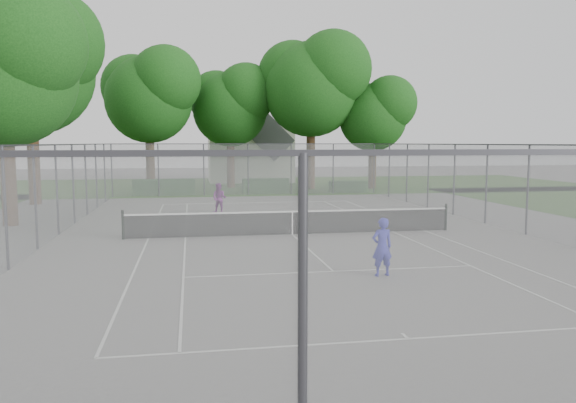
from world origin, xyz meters
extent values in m
plane|color=slate|center=(0.00, 0.00, 0.00)|extent=(120.00, 120.00, 0.00)
cube|color=#244A15|center=(0.00, 26.00, 0.00)|extent=(60.00, 20.00, 0.00)
cube|color=silver|center=(0.00, -11.88, 0.01)|extent=(10.97, 0.06, 0.01)
cube|color=silver|center=(0.00, 11.88, 0.01)|extent=(10.97, 0.06, 0.01)
cube|color=silver|center=(-5.49, 0.00, 0.01)|extent=(0.06, 23.77, 0.01)
cube|color=silver|center=(5.49, 0.00, 0.01)|extent=(0.06, 23.77, 0.01)
cube|color=silver|center=(-4.12, 0.00, 0.01)|extent=(0.06, 23.77, 0.01)
cube|color=silver|center=(4.12, 0.00, 0.01)|extent=(0.06, 23.77, 0.01)
cube|color=silver|center=(0.00, -6.40, 0.01)|extent=(8.23, 0.06, 0.01)
cube|color=silver|center=(0.00, 6.40, 0.01)|extent=(8.23, 0.06, 0.01)
cube|color=silver|center=(0.00, 0.00, 0.01)|extent=(0.06, 12.80, 0.01)
cube|color=silver|center=(0.00, -11.73, 0.01)|extent=(0.06, 0.30, 0.01)
cube|color=silver|center=(0.00, 11.73, 0.01)|extent=(0.06, 0.30, 0.01)
cylinder|color=black|center=(-6.39, 0.00, 0.55)|extent=(0.10, 0.10, 1.10)
cylinder|color=black|center=(6.39, 0.00, 0.55)|extent=(0.10, 0.10, 1.10)
cube|color=black|center=(0.00, 0.00, 0.45)|extent=(12.67, 0.01, 0.86)
cube|color=white|center=(0.00, 0.00, 0.91)|extent=(12.77, 0.03, 0.06)
cube|color=white|center=(0.00, 0.00, 0.44)|extent=(0.05, 0.02, 0.88)
cylinder|color=#38383D|center=(-9.00, 17.00, 1.75)|extent=(0.08, 0.08, 3.50)
cylinder|color=#38383D|center=(9.00, 17.00, 1.75)|extent=(0.08, 0.08, 3.50)
cube|color=slate|center=(0.00, 17.00, 1.75)|extent=(18.00, 0.02, 3.50)
cube|color=slate|center=(-9.00, 0.00, 1.75)|extent=(0.02, 34.00, 3.50)
cube|color=slate|center=(9.00, 0.00, 1.75)|extent=(0.02, 34.00, 3.50)
cube|color=#38383D|center=(0.00, 17.00, 3.50)|extent=(18.00, 0.05, 0.05)
cube|color=#38383D|center=(-9.00, 0.00, 3.50)|extent=(0.05, 34.00, 0.05)
cube|color=#38383D|center=(9.00, 0.00, 3.50)|extent=(0.05, 34.00, 0.05)
cylinder|color=#382214|center=(-6.84, 21.71, 2.25)|extent=(0.64, 0.64, 4.50)
sphere|color=#113E11|center=(-6.84, 21.71, 6.75)|extent=(6.41, 6.41, 6.41)
sphere|color=#113E11|center=(-5.56, 20.75, 8.03)|extent=(5.13, 5.13, 5.13)
sphere|color=#113E11|center=(-7.96, 22.51, 7.71)|extent=(4.80, 4.80, 4.80)
cylinder|color=#382214|center=(-0.72, 23.66, 2.07)|extent=(0.62, 0.62, 4.15)
sphere|color=#113E11|center=(-0.72, 23.66, 6.21)|extent=(5.90, 5.90, 5.90)
sphere|color=#113E11|center=(0.46, 22.77, 7.39)|extent=(4.72, 4.72, 4.72)
sphere|color=#113E11|center=(-1.75, 24.40, 7.09)|extent=(4.42, 4.42, 4.42)
cylinder|color=#382214|center=(5.31, 21.34, 2.55)|extent=(0.67, 0.67, 5.10)
sphere|color=#113E11|center=(5.31, 21.34, 7.63)|extent=(7.25, 7.25, 7.25)
sphere|color=#113E11|center=(6.76, 20.25, 9.08)|extent=(5.80, 5.80, 5.80)
sphere|color=#113E11|center=(4.04, 22.25, 8.72)|extent=(5.44, 5.44, 5.44)
cylinder|color=#382214|center=(10.16, 20.93, 1.85)|extent=(0.60, 0.60, 3.70)
sphere|color=#113E11|center=(10.16, 20.93, 5.54)|extent=(5.26, 5.26, 5.26)
sphere|color=#113E11|center=(11.21, 20.15, 6.59)|extent=(4.20, 4.20, 4.20)
sphere|color=#113E11|center=(9.24, 21.59, 6.32)|extent=(3.94, 3.94, 3.94)
cylinder|color=#382214|center=(-12.85, 13.30, 2.55)|extent=(0.67, 0.67, 5.11)
sphere|color=#113E11|center=(-12.85, 13.30, 7.65)|extent=(7.27, 7.27, 7.27)
sphere|color=#113E11|center=(-11.39, 12.21, 9.11)|extent=(5.81, 5.81, 5.81)
sphere|color=#113E11|center=(-14.12, 14.21, 8.74)|extent=(5.45, 5.45, 5.45)
cylinder|color=#382214|center=(-11.63, 4.53, 2.15)|extent=(0.63, 0.63, 4.30)
sphere|color=#113E11|center=(-11.63, 4.53, 6.44)|extent=(6.11, 6.11, 6.11)
sphere|color=#113E11|center=(-10.41, 3.61, 7.66)|extent=(4.89, 4.89, 4.89)
cube|color=#184114|center=(-5.69, 18.19, 0.53)|extent=(4.20, 1.26, 1.05)
cube|color=#184114|center=(1.37, 18.25, 0.52)|extent=(3.29, 0.94, 1.03)
cube|color=#184114|center=(7.40, 18.06, 0.40)|extent=(2.67, 0.98, 0.80)
cube|color=silver|center=(1.53, 30.56, 2.81)|extent=(7.50, 5.62, 5.62)
cube|color=#46464A|center=(1.53, 30.56, 5.62)|extent=(7.42, 5.81, 7.42)
imported|color=#2D2CA8|center=(1.16, -7.11, 0.79)|extent=(0.61, 0.43, 1.58)
imported|color=#77297C|center=(-2.47, 7.20, 0.77)|extent=(0.92, 0.84, 1.54)
camera|label=1|loc=(-3.87, -21.30, 3.58)|focal=35.00mm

